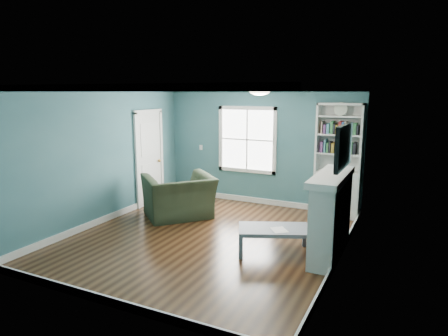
% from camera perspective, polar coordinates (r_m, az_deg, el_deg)
% --- Properties ---
extents(floor, '(5.00, 5.00, 0.00)m').
position_cam_1_polar(floor, '(7.09, -2.44, -9.98)').
color(floor, black).
rests_on(floor, ground).
extents(room_walls, '(5.00, 5.00, 5.00)m').
position_cam_1_polar(room_walls, '(6.69, -2.55, 2.79)').
color(room_walls, '#305D67').
rests_on(room_walls, ground).
extents(trim, '(4.50, 5.00, 2.60)m').
position_cam_1_polar(trim, '(6.75, -2.53, -0.12)').
color(trim, white).
rests_on(trim, ground).
extents(window, '(1.40, 0.06, 1.50)m').
position_cam_1_polar(window, '(9.06, 3.32, 4.06)').
color(window, white).
rests_on(window, room_walls).
extents(bookshelf, '(0.90, 0.35, 2.31)m').
position_cam_1_polar(bookshelf, '(8.39, 15.93, -0.53)').
color(bookshelf, silver).
rests_on(bookshelf, ground).
extents(fireplace, '(0.44, 1.58, 1.30)m').
position_cam_1_polar(fireplace, '(6.40, 15.13, -6.66)').
color(fireplace, black).
rests_on(fireplace, ground).
extents(tv, '(0.06, 1.10, 0.65)m').
position_cam_1_polar(tv, '(6.14, 16.74, 2.97)').
color(tv, black).
rests_on(tv, fireplace).
extents(door, '(0.12, 0.98, 2.17)m').
position_cam_1_polar(door, '(9.12, -10.61, 1.55)').
color(door, silver).
rests_on(door, ground).
extents(ceiling_fixture, '(0.38, 0.38, 0.15)m').
position_cam_1_polar(ceiling_fixture, '(6.34, 5.12, 11.08)').
color(ceiling_fixture, white).
rests_on(ceiling_fixture, room_walls).
extents(light_switch, '(0.08, 0.01, 0.12)m').
position_cam_1_polar(light_switch, '(9.61, -3.31, 2.96)').
color(light_switch, white).
rests_on(light_switch, room_walls).
extents(recliner, '(1.52, 1.55, 1.15)m').
position_cam_1_polar(recliner, '(8.12, -6.50, -3.07)').
color(recliner, '#242D1C').
rests_on(recliner, ground).
extents(coffee_table, '(1.27, 1.01, 0.41)m').
position_cam_1_polar(coffee_table, '(6.43, 7.18, -8.92)').
color(coffee_table, '#525862').
rests_on(coffee_table, ground).
extents(paper_sheet, '(0.35, 0.36, 0.00)m').
position_cam_1_polar(paper_sheet, '(6.33, 7.87, -8.75)').
color(paper_sheet, white).
rests_on(paper_sheet, coffee_table).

